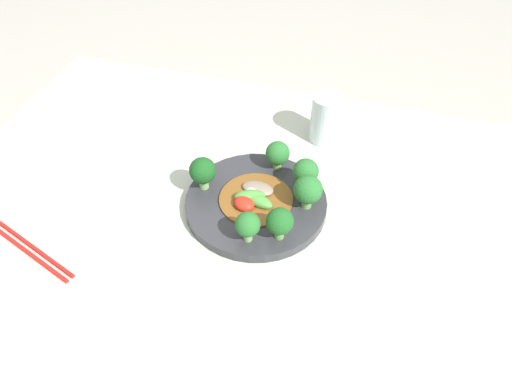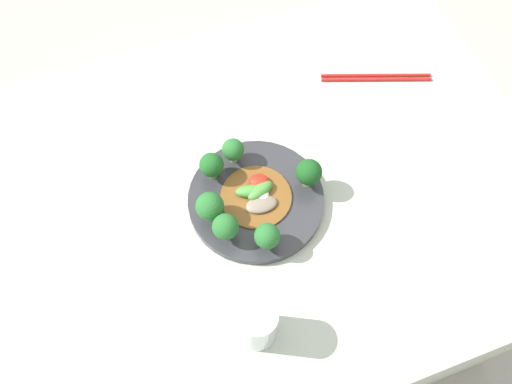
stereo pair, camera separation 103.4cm
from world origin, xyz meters
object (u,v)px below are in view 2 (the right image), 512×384
Objects in this scene: broccoli_east at (210,207)px; broccoli_south at (233,150)px; plate at (256,199)px; broccoli_west at (309,173)px; broccoli_north at (267,236)px; stirfry_center at (257,194)px; drinking_glass at (257,324)px; chopsticks at (376,77)px; broccoli_northeast at (226,227)px; broccoli_southeast at (212,165)px.

broccoli_south is (-0.08, -0.10, -0.00)m from broccoli_east.
plate is at bearing -173.44° from broccoli_east.
broccoli_north is at bearing 38.25° from broccoli_west.
stirfry_center is 1.28× the size of drinking_glass.
drinking_glass is (0.07, 0.32, -0.00)m from broccoli_south.
stirfry_center is (-0.02, 0.09, -0.03)m from broccoli_south.
broccoli_west is at bearing 139.71° from broccoli_south.
plate is 0.11m from broccoli_west.
stirfry_center is at bearing -4.35° from broccoli_west.
broccoli_northeast is at bearing 30.76° from chopsticks.
broccoli_northeast is (0.06, -0.04, 0.00)m from broccoli_north.
broccoli_east is (0.19, 0.01, 0.00)m from broccoli_west.
broccoli_west reaches higher than broccoli_south.
plate is 1.10× the size of chopsticks.
chopsticks is at bearing -141.23° from broccoli_north.
broccoli_east reaches higher than broccoli_south.
plate is 0.41m from chopsticks.
drinking_glass is at bearing 44.75° from chopsticks.
plate is at bearing 130.54° from broccoli_southeast.
plate is at bearing -2.77° from broccoli_west.
broccoli_north is 0.10m from stirfry_center.
broccoli_southeast is at bearing -96.65° from broccoli_northeast.
broccoli_east is at bearing -87.70° from drinking_glass.
stirfry_center is (-0.02, -0.10, -0.03)m from broccoli_north.
drinking_glass reaches higher than broccoli_west.
broccoli_northeast is 0.61× the size of drinking_glass.
drinking_glass is (0.02, 0.30, -0.00)m from broccoli_southeast.
drinking_glass reaches higher than plate.
broccoli_east is (0.03, 0.08, 0.00)m from broccoli_southeast.
broccoli_northeast reaches higher than broccoli_north.
plate is 3.82× the size of broccoli_east.
chopsticks is (-0.35, -0.20, -0.02)m from stirfry_center.
plate is 3.90× the size of broccoli_west.
broccoli_south is at bearing 16.30° from chopsticks.
broccoli_west reaches higher than plate.
broccoli_west is at bearing -163.78° from broccoli_northeast.
chopsticks is (-0.25, -0.20, -0.05)m from broccoli_west.
broccoli_south reaches higher than plate.
plate is 4.15× the size of broccoli_southeast.
drinking_glass reaches higher than broccoli_southeast.
broccoli_east reaches higher than broccoli_west.
stirfry_center is 0.57× the size of chopsticks.
broccoli_west is 0.98× the size of broccoli_east.
broccoli_southeast reaches higher than stirfry_center.
broccoli_north is at bearing 105.74° from broccoli_southeast.
stirfry_center is (0.10, -0.01, -0.03)m from broccoli_west.
broccoli_east is at bearing 25.28° from chopsticks.
broccoli_southeast is 0.10m from stirfry_center.
broccoli_west is at bearing -141.75° from broccoli_north.
plate is 4.39× the size of broccoli_north.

